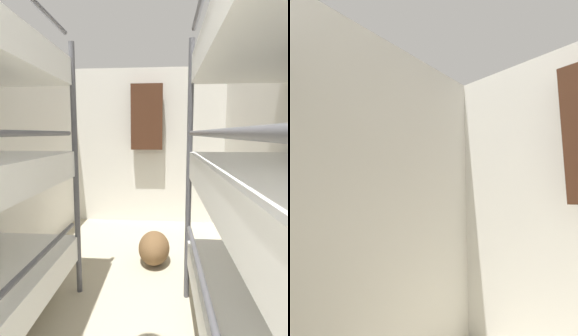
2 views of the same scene
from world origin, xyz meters
TOP-DOWN VIEW (x-y plane):
  - wall_back at (0.00, 4.30)m, footprint 2.34×0.06m
  - duffel_bag at (0.16, 2.99)m, footprint 0.32×0.45m
  - hanging_coat at (-0.00, 4.15)m, footprint 0.44×0.12m

SIDE VIEW (x-z plane):
  - duffel_bag at x=0.16m, z-range 0.00..0.32m
  - wall_back at x=0.00m, z-range 0.00..2.24m
  - hanging_coat at x=0.00m, z-range 1.09..1.99m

